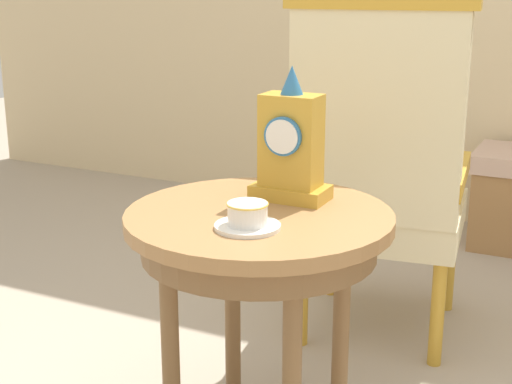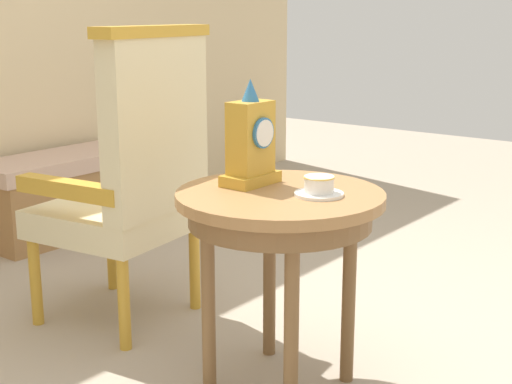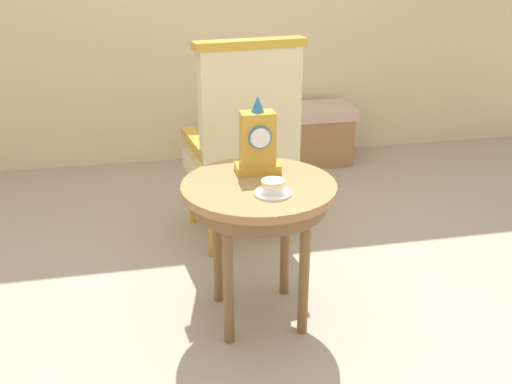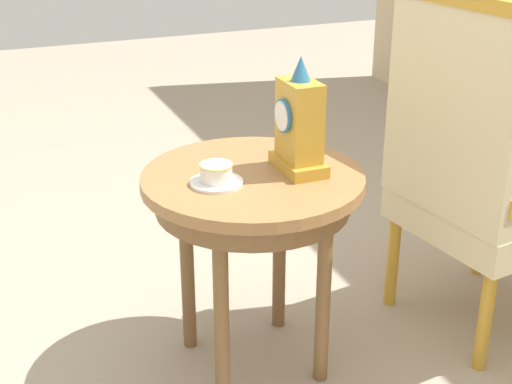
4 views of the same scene
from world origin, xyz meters
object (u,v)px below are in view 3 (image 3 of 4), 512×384
Objects in this scene: side_table at (259,202)px; window_bench at (289,135)px; teacup_left at (273,188)px; mantel_clock at (258,142)px; armchair at (244,141)px.

side_table is 2.06m from window_bench.
window_bench is at bearing 71.52° from side_table.
side_table is 0.17m from teacup_left.
mantel_clock is 0.63m from armchair.
teacup_left is (0.03, -0.12, 0.11)m from side_table.
teacup_left is at bearing -106.66° from window_bench.
mantel_clock reaches higher than teacup_left.
side_table is at bearing -95.54° from armchair.
window_bench is at bearing 64.30° from armchair.
armchair is 1.37m from window_bench.
teacup_left is 2.18m from window_bench.
armchair is at bearing 85.39° from mantel_clock.
side_table is at bearing 104.21° from teacup_left.
mantel_clock is (-0.01, 0.25, 0.11)m from teacup_left.
teacup_left is 0.28m from mantel_clock.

